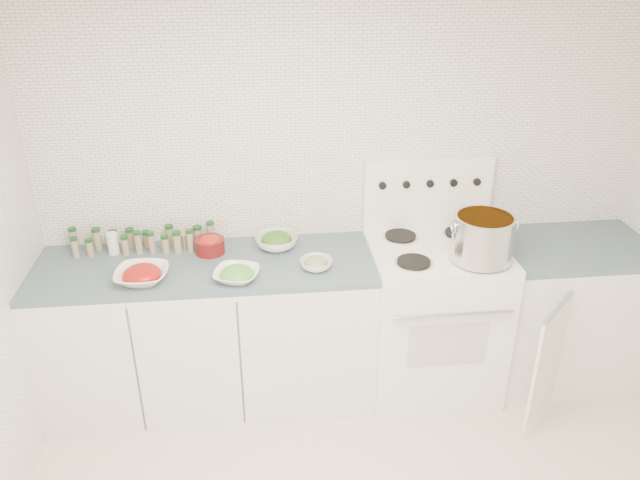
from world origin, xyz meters
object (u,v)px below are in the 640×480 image
at_px(stove, 431,312).
at_px(stock_pot, 483,236).
at_px(bowl_tomato, 142,275).
at_px(bowl_snowpea, 237,274).

distance_m(stove, stock_pot, 0.64).
bearing_deg(bowl_tomato, stove, 5.45).
bearing_deg(stock_pot, bowl_tomato, 179.06).
xyz_separation_m(stock_pot, bowl_tomato, (-1.79, 0.03, -0.14)).
height_order(stock_pot, bowl_tomato, stock_pot).
height_order(stock_pot, bowl_snowpea, stock_pot).
distance_m(bowl_tomato, bowl_snowpea, 0.49).
relative_size(stove, bowl_tomato, 4.66).
bearing_deg(stock_pot, stove, 134.86).
xyz_separation_m(stove, bowl_snowpea, (-1.12, -0.19, 0.44)).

